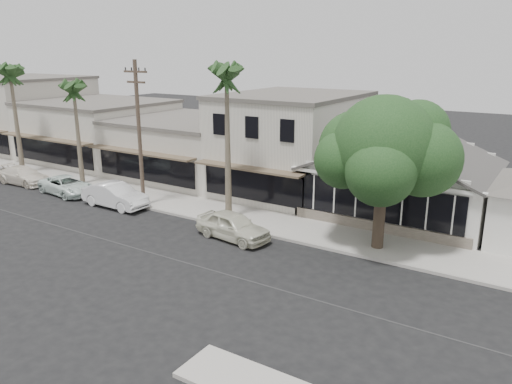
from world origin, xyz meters
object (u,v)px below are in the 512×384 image
Objects in this scene: car_0 at (233,226)px; car_1 at (115,195)px; utility_pole at (139,131)px; car_3 at (23,176)px; shade_tree at (384,149)px; car_2 at (67,185)px.

car_1 is (-9.40, 0.56, 0.03)m from car_0.
utility_pole is 2.03× the size of car_3.
shade_tree reaches higher than car_1.
car_2 is 1.01× the size of car_3.
car_3 is (-19.40, 0.82, -0.08)m from car_0.
car_0 is at bearing -93.04° from car_1.
car_2 is at bearing 94.52° from car_0.
car_3 is at bearing -176.59° from utility_pole.
car_1 is at bearing -94.33° from car_3.
car_3 is at bearing 88.88° from car_1.
car_1 reaches higher than car_2.
car_0 is 0.92× the size of car_1.
shade_tree reaches higher than car_3.
car_2 is 0.59× the size of shade_tree.
car_3 is at bearing 95.40° from car_2.
utility_pole is at bearing 86.86° from car_0.
car_0 reaches higher than car_3.
utility_pole is 2.01× the size of car_2.
car_2 is 5.00m from car_3.
car_1 reaches higher than car_3.
car_1 is 10.00m from car_3.
car_1 is 5.01m from car_2.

